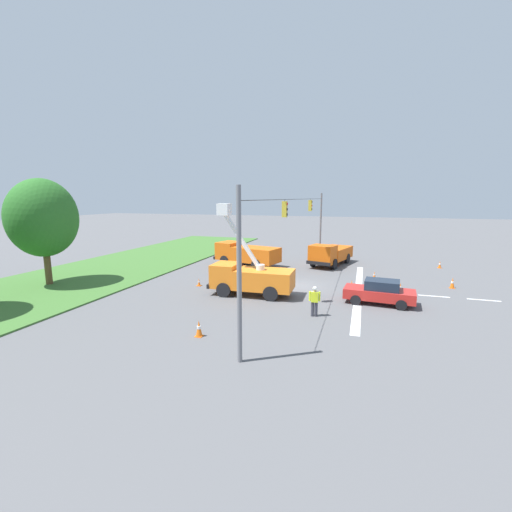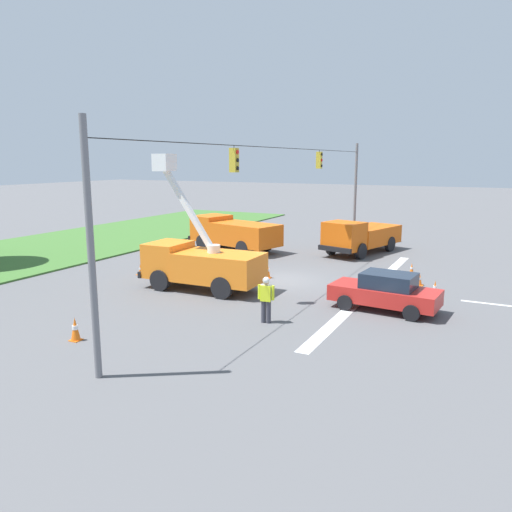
# 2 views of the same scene
# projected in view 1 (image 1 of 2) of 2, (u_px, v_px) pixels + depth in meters

# --- Properties ---
(ground_plane) EXTENTS (200.00, 200.00, 0.00)m
(ground_plane) POSITION_uv_depth(u_px,v_px,m) (298.00, 286.00, 26.40)
(ground_plane) COLOR #565659
(grass_verge) EXTENTS (56.00, 12.00, 0.10)m
(grass_verge) POSITION_uv_depth(u_px,v_px,m) (107.00, 270.00, 31.75)
(grass_verge) COLOR #3D6B2D
(grass_verge) RESTS_ON ground
(lane_markings) EXTENTS (17.60, 15.25, 0.01)m
(lane_markings) POSITION_uv_depth(u_px,v_px,m) (380.00, 292.00, 24.63)
(lane_markings) COLOR silver
(lane_markings) RESTS_ON ground
(signal_gantry) EXTENTS (26.20, 0.33, 7.20)m
(signal_gantry) POSITION_uv_depth(u_px,v_px,m) (299.00, 231.00, 25.69)
(signal_gantry) COLOR slate
(signal_gantry) RESTS_ON ground
(tree_centre) EXTENTS (5.20, 4.63, 8.15)m
(tree_centre) POSITION_uv_depth(u_px,v_px,m) (43.00, 218.00, 25.70)
(tree_centre) COLOR brown
(tree_centre) RESTS_ON ground
(utility_truck_bucket_lift) EXTENTS (2.49, 5.85, 6.32)m
(utility_truck_bucket_lift) POSITION_uv_depth(u_px,v_px,m) (250.00, 276.00, 23.76)
(utility_truck_bucket_lift) COLOR orange
(utility_truck_bucket_lift) RESTS_ON ground
(utility_truck_support_near) EXTENTS (4.05, 6.99, 2.23)m
(utility_truck_support_near) POSITION_uv_depth(u_px,v_px,m) (246.00, 253.00, 34.06)
(utility_truck_support_near) COLOR orange
(utility_truck_support_near) RESTS_ON ground
(utility_truck_support_far) EXTENTS (6.85, 4.08, 2.23)m
(utility_truck_support_far) POSITION_uv_depth(u_px,v_px,m) (330.00, 254.00, 34.27)
(utility_truck_support_far) COLOR #D6560F
(utility_truck_support_far) RESTS_ON ground
(sedan_red) EXTENTS (2.21, 4.44, 1.56)m
(sedan_red) POSITION_uv_depth(u_px,v_px,m) (380.00, 292.00, 21.79)
(sedan_red) COLOR red
(sedan_red) RESTS_ON ground
(road_worker) EXTENTS (0.29, 0.65, 1.77)m
(road_worker) POSITION_uv_depth(u_px,v_px,m) (315.00, 299.00, 19.44)
(road_worker) COLOR #383842
(road_worker) RESTS_ON ground
(traffic_cone_foreground_left) EXTENTS (0.36, 0.36, 0.75)m
(traffic_cone_foreground_left) POSITION_uv_depth(u_px,v_px,m) (287.00, 280.00, 26.62)
(traffic_cone_foreground_left) COLOR orange
(traffic_cone_foreground_left) RESTS_ON ground
(traffic_cone_foreground_right) EXTENTS (0.36, 0.36, 0.69)m
(traffic_cone_foreground_right) POSITION_uv_depth(u_px,v_px,m) (400.00, 288.00, 24.48)
(traffic_cone_foreground_right) COLOR orange
(traffic_cone_foreground_right) RESTS_ON ground
(traffic_cone_mid_left) EXTENTS (0.36, 0.36, 0.59)m
(traffic_cone_mid_left) POSITION_uv_depth(u_px,v_px,m) (385.00, 282.00, 26.28)
(traffic_cone_mid_left) COLOR orange
(traffic_cone_mid_left) RESTS_ON ground
(traffic_cone_mid_right) EXTENTS (0.36, 0.36, 0.71)m
(traffic_cone_mid_right) POSITION_uv_depth(u_px,v_px,m) (255.00, 256.00, 37.62)
(traffic_cone_mid_right) COLOR orange
(traffic_cone_mid_right) RESTS_ON ground
(traffic_cone_near_bucket) EXTENTS (0.36, 0.36, 0.69)m
(traffic_cone_near_bucket) POSITION_uv_depth(u_px,v_px,m) (440.00, 265.00, 32.96)
(traffic_cone_near_bucket) COLOR orange
(traffic_cone_near_bucket) RESTS_ON ground
(traffic_cone_lane_edge_a) EXTENTS (0.36, 0.36, 0.78)m
(traffic_cone_lane_edge_a) POSITION_uv_depth(u_px,v_px,m) (352.00, 285.00, 24.94)
(traffic_cone_lane_edge_a) COLOR orange
(traffic_cone_lane_edge_a) RESTS_ON ground
(traffic_cone_lane_edge_b) EXTENTS (0.36, 0.36, 0.63)m
(traffic_cone_lane_edge_b) POSITION_uv_depth(u_px,v_px,m) (374.00, 275.00, 28.59)
(traffic_cone_lane_edge_b) COLOR orange
(traffic_cone_lane_edge_b) RESTS_ON ground
(traffic_cone_far_left) EXTENTS (0.36, 0.36, 0.81)m
(traffic_cone_far_left) POSITION_uv_depth(u_px,v_px,m) (452.00, 283.00, 25.61)
(traffic_cone_far_left) COLOR orange
(traffic_cone_far_left) RESTS_ON ground
(traffic_cone_far_right) EXTENTS (0.36, 0.36, 0.58)m
(traffic_cone_far_right) POSITION_uv_depth(u_px,v_px,m) (199.00, 282.00, 26.31)
(traffic_cone_far_right) COLOR orange
(traffic_cone_far_right) RESTS_ON ground
(traffic_cone_centre_line) EXTENTS (0.36, 0.36, 0.82)m
(traffic_cone_centre_line) POSITION_uv_depth(u_px,v_px,m) (199.00, 328.00, 16.69)
(traffic_cone_centre_line) COLOR orange
(traffic_cone_centre_line) RESTS_ON ground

